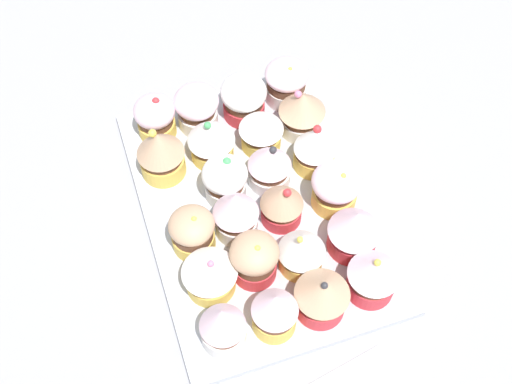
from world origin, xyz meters
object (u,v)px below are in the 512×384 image
object	(u,v)px
cupcake_6	(322,295)
cupcake_8	(282,203)
cupcake_22	(155,117)
cupcake_18	(223,325)
cupcake_21	(161,153)
cupcake_12	(275,311)
cupcake_16	(211,138)
cupcake_19	(210,273)
baking_tray	(256,207)
cupcake_9	(270,165)
cupcake_2	(336,187)
cupcake_1	(354,230)
cupcake_15	(225,180)
cupcake_17	(197,108)
cupcake_4	(302,112)
cupcake_10	(261,129)
cupcake_5	(286,82)
cupcake_13	(254,258)
cupcake_20	(192,231)
cupcake_3	(315,147)
cupcake_0	(373,275)
cupcake_7	(302,250)
cupcake_14	(236,213)
cupcake_11	(244,98)

from	to	relation	value
cupcake_6	cupcake_8	distance (cm)	13.41
cupcake_22	cupcake_18	bearing A→B (deg)	-179.98
cupcake_21	cupcake_12	bearing A→B (deg)	-164.92
cupcake_16	cupcake_19	world-z (taller)	cupcake_16
baking_tray	cupcake_9	bearing A→B (deg)	-43.57
cupcake_2	cupcake_21	bearing A→B (deg)	59.02
cupcake_1	cupcake_15	bearing A→B (deg)	46.05
cupcake_21	cupcake_15	bearing A→B (deg)	-133.10
cupcake_19	cupcake_17	bearing A→B (deg)	-12.28
cupcake_19	cupcake_9	bearing A→B (deg)	-43.48
cupcake_4	cupcake_10	xyz separation A→B (cm)	(-0.92, 6.29, -0.34)
baking_tray	cupcake_18	bearing A→B (deg)	150.12
cupcake_5	cupcake_13	bearing A→B (deg)	152.47
cupcake_8	cupcake_13	world-z (taller)	cupcake_13
cupcake_20	cupcake_22	bearing A→B (deg)	0.15
cupcake_9	cupcake_18	bearing A→B (deg)	147.64
cupcake_1	cupcake_6	size ratio (longest dim) A/B	1.06
cupcake_12	cupcake_13	bearing A→B (deg)	0.27
cupcake_3	cupcake_0	bearing A→B (deg)	179.29
cupcake_22	cupcake_0	bearing A→B (deg)	-149.58
cupcake_5	cupcake_2	bearing A→B (deg)	179.49
cupcake_7	cupcake_14	xyz separation A→B (cm)	(7.22, 6.06, 0.49)
cupcake_0	cupcake_11	size ratio (longest dim) A/B	1.13
cupcake_1	cupcake_5	size ratio (longest dim) A/B	1.13
cupcake_8	cupcake_18	bearing A→B (deg)	138.49
cupcake_8	cupcake_9	size ratio (longest dim) A/B	0.95
cupcake_0	cupcake_1	xyz separation A→B (cm)	(6.28, -0.21, 0.22)
cupcake_10	baking_tray	bearing A→B (deg)	157.44
baking_tray	cupcake_2	size ratio (longest dim) A/B	6.00
cupcake_18	cupcake_9	bearing A→B (deg)	-32.36
cupcake_9	cupcake_14	xyz separation A→B (cm)	(-5.97, 6.51, 0.60)
cupcake_7	cupcake_3	bearing A→B (deg)	-27.16
cupcake_0	cupcake_18	xyz separation A→B (cm)	(-0.43, 18.71, 0.19)
cupcake_0	cupcake_11	bearing A→B (deg)	10.93
cupcake_12	cupcake_18	xyz separation A→B (cm)	(0.25, 6.12, -0.02)
cupcake_11	cupcake_6	bearing A→B (deg)	178.81
cupcake_5	cupcake_10	size ratio (longest dim) A/B	1.04
cupcake_13	cupcake_16	distance (cm)	18.87
cupcake_4	cupcake_21	xyz separation A→B (cm)	(-0.90, 20.33, 0.26)
cupcake_1	cupcake_9	distance (cm)	14.35
cupcake_16	cupcake_5	bearing A→B (deg)	-62.99
cupcake_4	cupcake_9	world-z (taller)	cupcake_4
cupcake_10	cupcake_19	distance (cm)	22.54
cupcake_0	cupcake_9	size ratio (longest dim) A/B	1.02
cupcake_1	cupcake_2	distance (cm)	6.81
cupcake_7	cupcake_19	distance (cm)	11.43
cupcake_1	cupcake_7	world-z (taller)	cupcake_1
cupcake_4	cupcake_8	bearing A→B (deg)	149.68
baking_tray	cupcake_3	bearing A→B (deg)	-68.91
cupcake_14	cupcake_22	bearing A→B (deg)	17.16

